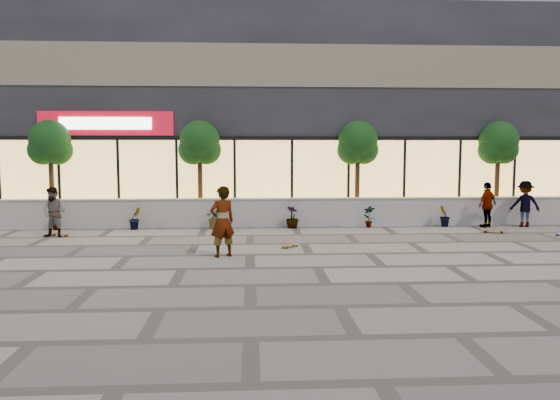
{
  "coord_description": "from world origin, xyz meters",
  "views": [
    {
      "loc": [
        -1.64,
        -13.0,
        2.94
      ],
      "look_at": [
        -0.7,
        3.64,
        1.3
      ],
      "focal_mm": 35.0,
      "sensor_mm": 36.0,
      "label": 1
    }
  ],
  "objects": [
    {
      "name": "shrub_f",
      "position": [
        5.5,
        6.45,
        0.41
      ],
      "size": [
        0.55,
        0.57,
        0.81
      ],
      "primitive_type": "imported",
      "rotation": [
        0.0,
        0.0,
        4.1
      ],
      "color": "#133511",
      "rests_on": "ground"
    },
    {
      "name": "planter_wall",
      "position": [
        0.0,
        7.0,
        0.52
      ],
      "size": [
        22.0,
        0.42,
        1.04
      ],
      "color": "beige",
      "rests_on": "ground"
    },
    {
      "name": "skateboard_left",
      "position": [
        -7.89,
        5.11,
        0.07
      ],
      "size": [
        0.72,
        0.33,
        0.08
      ],
      "rotation": [
        0.0,
        0.0,
        -0.22
      ],
      "color": "#AF5620",
      "rests_on": "ground"
    },
    {
      "name": "tree_east",
      "position": [
        8.0,
        7.7,
        2.99
      ],
      "size": [
        1.6,
        1.5,
        3.92
      ],
      "color": "#473219",
      "rests_on": "ground"
    },
    {
      "name": "retail_building",
      "position": [
        -0.0,
        12.49,
        4.25
      ],
      "size": [
        24.0,
        9.17,
        8.5
      ],
      "color": "#242328",
      "rests_on": "ground"
    },
    {
      "name": "skater_left",
      "position": [
        -7.95,
        4.85,
        0.82
      ],
      "size": [
        0.89,
        0.74,
        1.64
      ],
      "primitive_type": "imported",
      "rotation": [
        0.0,
        0.0,
        -0.16
      ],
      "color": "#8E7F5B",
      "rests_on": "ground"
    },
    {
      "name": "ground",
      "position": [
        0.0,
        0.0,
        0.0
      ],
      "size": [
        80.0,
        80.0,
        0.0
      ],
      "primitive_type": "plane",
      "color": "#A29C8C",
      "rests_on": "ground"
    },
    {
      "name": "skateboard_right_near",
      "position": [
        6.68,
        4.97,
        0.08
      ],
      "size": [
        0.86,
        0.44,
        0.1
      ],
      "rotation": [
        0.0,
        0.0,
        -0.28
      ],
      "color": "olive",
      "rests_on": "ground"
    },
    {
      "name": "shrub_a",
      "position": [
        -8.5,
        6.45,
        0.41
      ],
      "size": [
        0.43,
        0.29,
        0.81
      ],
      "primitive_type": "imported",
      "color": "#133511",
      "rests_on": "ground"
    },
    {
      "name": "skater_center",
      "position": [
        -2.37,
        1.44,
        0.95
      ],
      "size": [
        0.82,
        0.71,
        1.9
      ],
      "primitive_type": "imported",
      "rotation": [
        0.0,
        0.0,
        3.59
      ],
      "color": "silver",
      "rests_on": "ground"
    },
    {
      "name": "tree_mideast",
      "position": [
        2.5,
        7.7,
        2.99
      ],
      "size": [
        1.6,
        1.5,
        3.92
      ],
      "color": "#473219",
      "rests_on": "ground"
    },
    {
      "name": "shrub_e",
      "position": [
        2.7,
        6.45,
        0.41
      ],
      "size": [
        0.46,
        0.35,
        0.81
      ],
      "primitive_type": "imported",
      "rotation": [
        0.0,
        0.0,
        3.28
      ],
      "color": "#133511",
      "rests_on": "ground"
    },
    {
      "name": "tree_west",
      "position": [
        -9.0,
        7.7,
        2.99
      ],
      "size": [
        1.6,
        1.5,
        3.92
      ],
      "color": "#473219",
      "rests_on": "ground"
    },
    {
      "name": "shrub_c",
      "position": [
        -2.9,
        6.45,
        0.41
      ],
      "size": [
        0.68,
        0.77,
        0.81
      ],
      "primitive_type": "imported",
      "rotation": [
        0.0,
        0.0,
        1.64
      ],
      "color": "#133511",
      "rests_on": "ground"
    },
    {
      "name": "skater_right_near",
      "position": [
        7.0,
        6.25,
        0.83
      ],
      "size": [
        1.03,
        0.87,
        1.66
      ],
      "primitive_type": "imported",
      "rotation": [
        0.0,
        0.0,
        3.72
      ],
      "color": "silver",
      "rests_on": "ground"
    },
    {
      "name": "shrub_b",
      "position": [
        -5.7,
        6.45,
        0.41
      ],
      "size": [
        0.57,
        0.57,
        0.81
      ],
      "primitive_type": "imported",
      "rotation": [
        0.0,
        0.0,
        0.82
      ],
      "color": "#133511",
      "rests_on": "ground"
    },
    {
      "name": "skateboard_center",
      "position": [
        -0.46,
        2.67,
        0.07
      ],
      "size": [
        0.63,
        0.6,
        0.08
      ],
      "rotation": [
        0.0,
        0.0,
        0.74
      ],
      "color": "brown",
      "rests_on": "ground"
    },
    {
      "name": "shrub_d",
      "position": [
        -0.1,
        6.45,
        0.41
      ],
      "size": [
        0.64,
        0.64,
        0.81
      ],
      "primitive_type": "imported",
      "rotation": [
        0.0,
        0.0,
        2.46
      ],
      "color": "#133511",
      "rests_on": "ground"
    },
    {
      "name": "tree_midwest",
      "position": [
        -3.5,
        7.7,
        2.99
      ],
      "size": [
        1.6,
        1.5,
        3.92
      ],
      "color": "#473219",
      "rests_on": "ground"
    },
    {
      "name": "skater_right_far",
      "position": [
        8.43,
        6.3,
        0.84
      ],
      "size": [
        1.17,
        0.78,
        1.69
      ],
      "primitive_type": "imported",
      "rotation": [
        0.0,
        0.0,
        3.0
      ],
      "color": "#9E3A1C",
      "rests_on": "ground"
    }
  ]
}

